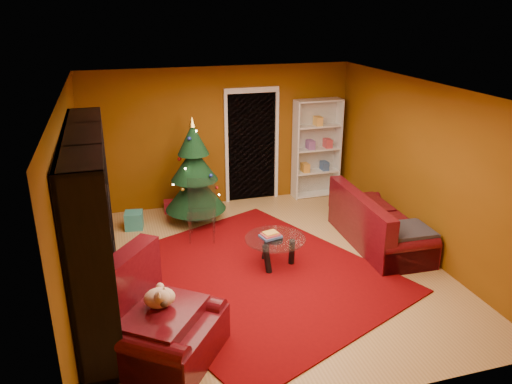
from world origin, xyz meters
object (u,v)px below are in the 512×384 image
object	(u,v)px
gift_box_teal	(134,220)
gift_box_red	(170,206)
dog	(160,298)
coffee_table	(275,251)
christmas_tree	(194,172)
media_unit	(93,226)
white_bookshelf	(317,149)
rug	(253,276)
armchair	(163,320)
sofa	(380,219)
acrylic_chair	(202,215)

from	to	relation	value
gift_box_teal	gift_box_red	bearing A→B (deg)	38.62
dog	coffee_table	world-z (taller)	dog
christmas_tree	media_unit	bearing A→B (deg)	-124.61
dog	white_bookshelf	bearing A→B (deg)	-4.18
rug	armchair	distance (m)	2.01
media_unit	white_bookshelf	world-z (taller)	media_unit
rug	sofa	xyz separation A→B (m)	(2.23, 0.44, 0.43)
armchair	coffee_table	distance (m)	2.41
gift_box_red	armchair	world-z (taller)	armchair
gift_box_teal	armchair	world-z (taller)	armchair
armchair	dog	bearing A→B (deg)	45.00
acrylic_chair	gift_box_red	bearing A→B (deg)	118.49
coffee_table	dog	bearing A→B (deg)	-140.16
gift_box_teal	armchair	bearing A→B (deg)	-88.10
armchair	christmas_tree	bearing A→B (deg)	21.35
coffee_table	acrylic_chair	size ratio (longest dim) A/B	0.98
media_unit	gift_box_teal	world-z (taller)	media_unit
gift_box_teal	sofa	bearing A→B (deg)	-24.44
gift_box_red	dog	distance (m)	4.08
gift_box_red	acrylic_chair	world-z (taller)	acrylic_chair
armchair	sofa	world-z (taller)	armchair
dog	acrylic_chair	bearing A→B (deg)	17.20
christmas_tree	sofa	xyz separation A→B (m)	(2.67, -1.73, -0.48)
white_bookshelf	rug	bearing A→B (deg)	-127.91
armchair	acrylic_chair	size ratio (longest dim) A/B	1.33
dog	acrylic_chair	world-z (taller)	acrylic_chair
rug	media_unit	world-z (taller)	media_unit
coffee_table	media_unit	bearing A→B (deg)	-170.74
gift_box_red	white_bookshelf	distance (m)	3.05
rug	christmas_tree	bearing A→B (deg)	101.38
christmas_tree	dog	size ratio (longest dim) A/B	4.74
rug	christmas_tree	xyz separation A→B (m)	(-0.44, 2.17, 0.91)
gift_box_teal	gift_box_red	world-z (taller)	gift_box_teal
white_bookshelf	sofa	distance (m)	2.38
media_unit	gift_box_teal	distance (m)	2.60
sofa	acrylic_chair	xyz separation A→B (m)	(-2.71, 0.92, 0.01)
dog	acrylic_chair	xyz separation A→B (m)	(0.94, 2.66, -0.25)
coffee_table	gift_box_teal	bearing A→B (deg)	134.70
christmas_tree	coffee_table	world-z (taller)	christmas_tree
acrylic_chair	armchair	bearing A→B (deg)	-95.51
christmas_tree	gift_box_red	world-z (taller)	christmas_tree
white_bookshelf	coffee_table	size ratio (longest dim) A/B	2.24
christmas_tree	gift_box_teal	size ratio (longest dim) A/B	6.39
armchair	sofa	distance (m)	4.06
rug	gift_box_red	distance (m)	2.82
sofa	rug	bearing A→B (deg)	103.34
christmas_tree	coffee_table	xyz separation A→B (m)	(0.83, -1.96, -0.69)
media_unit	sofa	xyz separation A→B (m)	(4.29, 0.63, -0.71)
dog	gift_box_red	bearing A→B (deg)	28.40
christmas_tree	armchair	size ratio (longest dim) A/B	1.58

